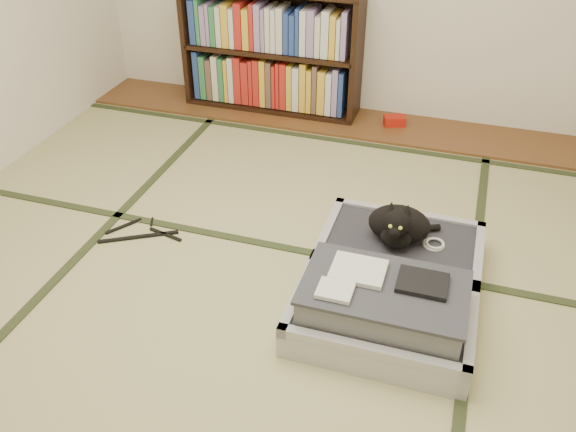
% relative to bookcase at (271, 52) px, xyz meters
% --- Properties ---
extents(floor, '(4.50, 4.50, 0.00)m').
position_rel_bookcase_xyz_m(floor, '(0.63, -2.07, -0.45)').
color(floor, tan).
rests_on(floor, ground).
extents(wood_strip, '(4.00, 0.50, 0.02)m').
position_rel_bookcase_xyz_m(wood_strip, '(0.63, -0.07, -0.44)').
color(wood_strip, brown).
rests_on(wood_strip, ground).
extents(red_item, '(0.17, 0.14, 0.07)m').
position_rel_bookcase_xyz_m(red_item, '(0.96, -0.04, -0.40)').
color(red_item, '#B3190E').
rests_on(red_item, wood_strip).
extents(tatami_borders, '(4.00, 4.50, 0.01)m').
position_rel_bookcase_xyz_m(tatami_borders, '(0.63, -1.58, -0.45)').
color(tatami_borders, '#2D381E').
rests_on(tatami_borders, ground).
extents(bookcase, '(1.32, 0.30, 0.92)m').
position_rel_bookcase_xyz_m(bookcase, '(0.00, 0.00, 0.00)').
color(bookcase, black).
rests_on(bookcase, wood_strip).
extents(suitcase, '(0.80, 1.07, 0.31)m').
position_rel_bookcase_xyz_m(suitcase, '(1.25, -1.94, -0.34)').
color(suitcase, '#B6B6BB').
rests_on(suitcase, floor).
extents(cat, '(0.36, 0.36, 0.29)m').
position_rel_bookcase_xyz_m(cat, '(1.23, -1.65, -0.19)').
color(cat, black).
rests_on(cat, suitcase).
extents(cable_coil, '(0.11, 0.11, 0.03)m').
position_rel_bookcase_xyz_m(cable_coil, '(1.41, -1.62, -0.29)').
color(cable_coil, white).
rests_on(cable_coil, suitcase).
extents(hanger, '(0.44, 0.31, 0.01)m').
position_rel_bookcase_xyz_m(hanger, '(-0.15, -1.79, -0.44)').
color(hanger, black).
rests_on(hanger, floor).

